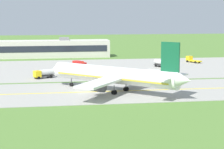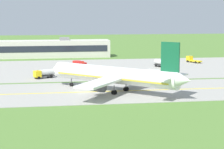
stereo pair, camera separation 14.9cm
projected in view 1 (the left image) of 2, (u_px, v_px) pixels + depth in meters
The scene contains 11 objects.
ground_plane at pixel (84, 92), 101.57m from camera, with size 500.00×500.00×0.00m, color #517A33.
taxiway_strip at pixel (84, 92), 101.56m from camera, with size 240.00×28.00×0.10m, color #9E9B93.
apron_pad at pixel (102, 68), 144.12m from camera, with size 140.00×52.00×0.10m, color #9E9B93.
taxiway_centreline at pixel (84, 92), 101.55m from camera, with size 220.00×0.60×0.01m, color yellow.
airplane_lead at pixel (115, 75), 101.14m from camera, with size 31.96×30.46×12.70m.
service_truck_baggage at pixel (79, 64), 142.74m from camera, with size 4.50×6.29×2.60m.
service_truck_fuel at pixel (192, 59), 160.30m from camera, with size 4.77×6.62×2.59m.
service_truck_catering at pixel (161, 63), 146.89m from camera, with size 4.57×6.27×2.65m.
service_truck_pushback at pixel (44, 73), 122.39m from camera, with size 6.30×4.40×2.65m.
terminal_building at pixel (34, 49), 177.09m from camera, with size 63.05×9.36×8.38m.
traffic_cone_mid_edge at pixel (125, 82), 115.13m from camera, with size 0.44×0.44×0.60m, color orange.
Camera 1 is at (-8.76, -99.64, 19.36)m, focal length 67.87 mm.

